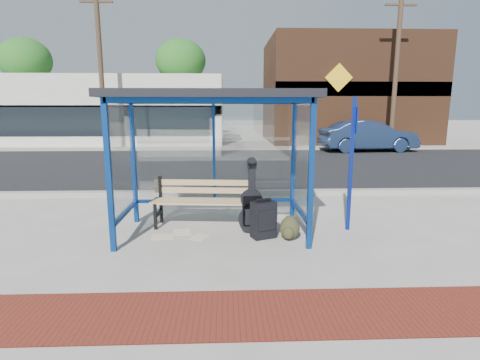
{
  "coord_description": "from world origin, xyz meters",
  "views": [
    {
      "loc": [
        0.23,
        -6.23,
        2.15
      ],
      "look_at": [
        0.47,
        0.2,
        0.91
      ],
      "focal_mm": 28.0,
      "sensor_mm": 36.0,
      "label": 1
    }
  ],
  "objects_px": {
    "fire_hydrant": "(410,140)",
    "bench": "(204,199)",
    "guitar_bag": "(252,207)",
    "backpack": "(290,229)",
    "suitcase": "(263,220)",
    "parked_car": "(368,136)"
  },
  "relations": [
    {
      "from": "fire_hydrant",
      "to": "bench",
      "type": "bearing_deg",
      "value": -127.99
    },
    {
      "from": "guitar_bag",
      "to": "backpack",
      "type": "relative_size",
      "value": 3.15
    },
    {
      "from": "suitcase",
      "to": "backpack",
      "type": "bearing_deg",
      "value": -35.31
    },
    {
      "from": "bench",
      "to": "parked_car",
      "type": "relative_size",
      "value": 0.41
    },
    {
      "from": "backpack",
      "to": "bench",
      "type": "bearing_deg",
      "value": 170.04
    },
    {
      "from": "bench",
      "to": "fire_hydrant",
      "type": "height_order",
      "value": "bench"
    },
    {
      "from": "bench",
      "to": "suitcase",
      "type": "xyz_separation_m",
      "value": [
        1.02,
        -0.71,
        -0.2
      ]
    },
    {
      "from": "guitar_bag",
      "to": "suitcase",
      "type": "xyz_separation_m",
      "value": [
        0.18,
        -0.28,
        -0.14
      ]
    },
    {
      "from": "suitcase",
      "to": "parked_car",
      "type": "distance_m",
      "value": 14.16
    },
    {
      "from": "guitar_bag",
      "to": "suitcase",
      "type": "relative_size",
      "value": 1.84
    },
    {
      "from": "fire_hydrant",
      "to": "guitar_bag",
      "type": "bearing_deg",
      "value": -124.83
    },
    {
      "from": "backpack",
      "to": "fire_hydrant",
      "type": "bearing_deg",
      "value": 77.15
    },
    {
      "from": "backpack",
      "to": "fire_hydrant",
      "type": "distance_m",
      "value": 16.85
    },
    {
      "from": "backpack",
      "to": "fire_hydrant",
      "type": "relative_size",
      "value": 0.5
    },
    {
      "from": "suitcase",
      "to": "bench",
      "type": "bearing_deg",
      "value": 123.82
    },
    {
      "from": "guitar_bag",
      "to": "backpack",
      "type": "distance_m",
      "value": 0.77
    },
    {
      "from": "fire_hydrant",
      "to": "suitcase",
      "type": "bearing_deg",
      "value": -123.79
    },
    {
      "from": "guitar_bag",
      "to": "fire_hydrant",
      "type": "bearing_deg",
      "value": 52.66
    },
    {
      "from": "backpack",
      "to": "parked_car",
      "type": "xyz_separation_m",
      "value": [
        6.07,
        12.68,
        0.59
      ]
    },
    {
      "from": "bench",
      "to": "backpack",
      "type": "distance_m",
      "value": 1.69
    },
    {
      "from": "bench",
      "to": "parked_car",
      "type": "distance_m",
      "value": 14.04
    },
    {
      "from": "bench",
      "to": "suitcase",
      "type": "relative_size",
      "value": 2.86
    }
  ]
}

